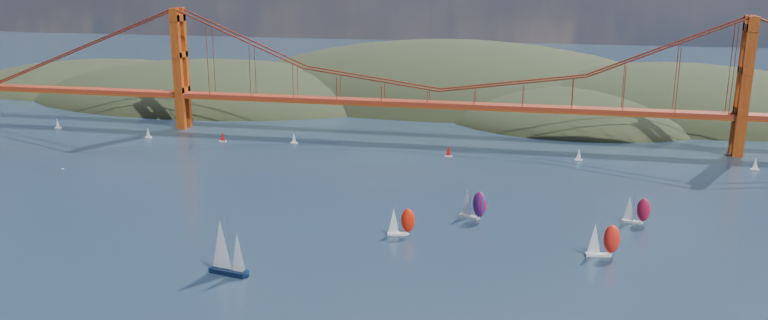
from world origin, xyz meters
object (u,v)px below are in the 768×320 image
at_px(racer_1, 603,239).
at_px(racer_rwb, 473,203).
at_px(sloop_navy, 226,248).
at_px(racer_0, 400,221).
at_px(racer_3, 636,209).

distance_m(racer_1, racer_rwb, 42.85).
bearing_deg(sloop_navy, racer_1, 30.04).
xyz_separation_m(racer_0, racer_3, (66.02, 24.72, 0.02)).
xyz_separation_m(racer_1, racer_3, (11.29, 28.88, -0.43)).
xyz_separation_m(sloop_navy, racer_rwb, (55.14, 54.53, -2.12)).
relative_size(sloop_navy, racer_1, 1.58).
height_order(racer_3, racer_rwb, racer_rwb).
bearing_deg(racer_rwb, racer_1, -6.88).
bearing_deg(racer_3, racer_1, -99.99).
distance_m(sloop_navy, racer_1, 96.80).
bearing_deg(racer_0, racer_3, 8.03).
relative_size(racer_0, racer_rwb, 0.88).
distance_m(racer_0, racer_rwb, 26.22).
bearing_deg(racer_1, sloop_navy, -167.87).
xyz_separation_m(racer_0, racer_1, (54.73, -4.16, 0.45)).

